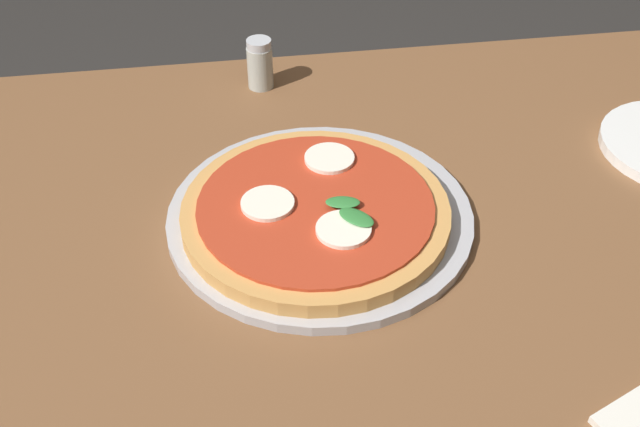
{
  "coord_description": "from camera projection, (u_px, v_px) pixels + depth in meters",
  "views": [
    {
      "loc": [
        0.08,
        0.61,
        1.35
      ],
      "look_at": [
        -0.02,
        -0.05,
        0.79
      ],
      "focal_mm": 43.02,
      "sensor_mm": 36.0,
      "label": 1
    }
  ],
  "objects": [
    {
      "name": "dining_table",
      "position": [
        311.0,
        319.0,
        0.91
      ],
      "size": [
        1.37,
        0.87,
        0.78
      ],
      "color": "brown",
      "rests_on": "ground_plane"
    },
    {
      "name": "serving_tray",
      "position": [
        320.0,
        216.0,
        0.87
      ],
      "size": [
        0.35,
        0.35,
        0.01
      ],
      "primitive_type": "cylinder",
      "color": "#B2B2B7",
      "rests_on": "dining_table"
    },
    {
      "name": "pizza",
      "position": [
        316.0,
        211.0,
        0.85
      ],
      "size": [
        0.3,
        0.3,
        0.03
      ],
      "color": "tan",
      "rests_on": "serving_tray"
    },
    {
      "name": "pepper_shaker",
      "position": [
        260.0,
        64.0,
        1.08
      ],
      "size": [
        0.04,
        0.04,
        0.07
      ],
      "color": "#B2B7AD",
      "rests_on": "dining_table"
    }
  ]
}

